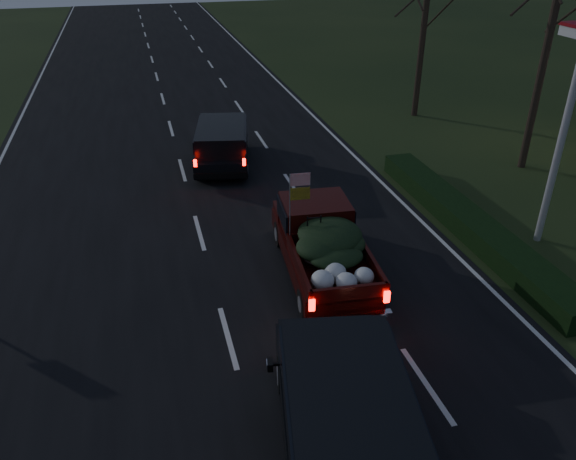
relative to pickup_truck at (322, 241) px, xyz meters
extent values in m
plane|color=black|center=(-2.86, -2.00, -0.96)|extent=(120.00, 120.00, 0.00)
cube|color=black|center=(-2.86, -2.00, -0.95)|extent=(14.00, 120.00, 0.02)
cube|color=black|center=(4.94, 1.00, -0.66)|extent=(1.00, 10.00, 0.60)
cylinder|color=silver|center=(6.64, 0.00, 3.54)|extent=(0.20, 0.20, 9.00)
cylinder|color=black|center=(9.64, 5.00, 3.29)|extent=(0.28, 0.28, 8.50)
cylinder|color=black|center=(8.64, 12.00, 2.54)|extent=(0.28, 0.28, 7.00)
cube|color=#320906|center=(0.00, 0.02, -0.40)|extent=(2.27, 4.86, 0.52)
cube|color=#320906|center=(0.07, 0.87, 0.31)|extent=(1.86, 1.65, 0.85)
cube|color=black|center=(0.07, 0.87, 0.41)|extent=(1.95, 1.56, 0.52)
cube|color=#320906|center=(-0.10, -1.20, -0.11)|extent=(1.96, 2.78, 0.06)
ellipsoid|color=black|center=(-0.02, -0.74, 0.31)|extent=(1.64, 1.82, 0.57)
cylinder|color=gray|center=(-0.85, 0.09, 0.97)|extent=(0.03, 0.03, 1.89)
cube|color=red|center=(-0.59, 0.07, 1.76)|extent=(0.49, 0.06, 0.32)
cube|color=gold|center=(-0.59, 0.07, 1.38)|extent=(0.49, 0.06, 0.32)
cube|color=black|center=(-1.24, 8.28, -0.39)|extent=(2.72, 4.74, 0.56)
cube|color=black|center=(-1.29, 8.05, 0.24)|extent=(2.37, 3.53, 0.74)
cube|color=black|center=(-1.29, 8.05, 0.32)|extent=(2.44, 3.46, 0.45)
cube|color=black|center=(-1.45, -5.59, -0.32)|extent=(2.97, 5.25, 0.62)
cube|color=black|center=(-1.50, -5.84, 0.38)|extent=(2.59, 3.91, 0.82)
cube|color=black|center=(-1.50, -5.84, 0.46)|extent=(2.67, 3.83, 0.49)
cube|color=black|center=(-2.45, -4.40, 0.25)|extent=(0.14, 0.24, 0.16)
camera|label=1|loc=(-4.14, -11.85, 7.20)|focal=35.00mm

